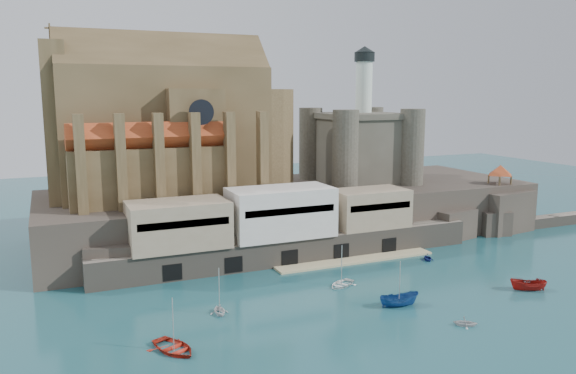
# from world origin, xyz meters

# --- Properties ---
(ground) EXTENTS (300.00, 300.00, 0.00)m
(ground) POSITION_xyz_m (0.00, 0.00, 0.00)
(ground) COLOR #184850
(ground) RESTS_ON ground
(promontory) EXTENTS (100.00, 36.00, 10.00)m
(promontory) POSITION_xyz_m (-0.19, 39.37, 4.92)
(promontory) COLOR #2B2520
(promontory) RESTS_ON ground
(quay) EXTENTS (70.00, 12.00, 13.05)m
(quay) POSITION_xyz_m (-10.19, 23.07, 6.07)
(quay) COLOR #6E6558
(quay) RESTS_ON ground
(church) EXTENTS (47.00, 25.93, 30.51)m
(church) POSITION_xyz_m (-24.13, 41.85, 22.13)
(church) COLOR brown
(church) RESTS_ON promontory
(castle_keep) EXTENTS (21.20, 21.20, 29.30)m
(castle_keep) POSITION_xyz_m (16.08, 41.08, 18.31)
(castle_keep) COLOR #423E33
(castle_keep) RESTS_ON promontory
(rock_outcrop) EXTENTS (14.50, 10.50, 8.70)m
(rock_outcrop) POSITION_xyz_m (42.00, 25.84, 4.02)
(rock_outcrop) COLOR #2B2520
(rock_outcrop) RESTS_ON ground
(pavilion) EXTENTS (6.40, 6.40, 5.40)m
(pavilion) POSITION_xyz_m (42.00, 26.00, 12.73)
(pavilion) COLOR brown
(pavilion) RESTS_ON rock_outcrop
(boat_0) EXTENTS (4.86, 3.06, 6.58)m
(boat_0) POSITION_xyz_m (-34.90, -4.25, 0.00)
(boat_0) COLOR red
(boat_0) RESTS_ON ground
(boat_1) EXTENTS (2.75, 3.01, 2.99)m
(boat_1) POSITION_xyz_m (0.63, -11.98, 0.00)
(boat_1) COLOR silver
(boat_1) RESTS_ON ground
(boat_2) EXTENTS (2.54, 2.49, 5.77)m
(boat_2) POSITION_xyz_m (-3.25, -2.99, 0.00)
(boat_2) COLOR navy
(boat_2) RESTS_ON ground
(boat_4) EXTENTS (2.93, 1.83, 3.35)m
(boat_4) POSITION_xyz_m (-26.95, 4.20, 0.00)
(boat_4) COLOR silver
(boat_4) RESTS_ON ground
(boat_5) EXTENTS (2.82, 2.80, 5.47)m
(boat_5) POSITION_xyz_m (18.20, -5.40, 0.00)
(boat_5) COLOR maroon
(boat_5) RESTS_ON ground
(boat_6) EXTENTS (2.76, 3.80, 5.24)m
(boat_6) POSITION_xyz_m (-6.52, 7.62, 0.00)
(boat_6) COLOR white
(boat_6) RESTS_ON ground
(boat_7) EXTENTS (2.93, 2.36, 2.94)m
(boat_7) POSITION_xyz_m (13.95, 13.23, 0.00)
(boat_7) COLOR navy
(boat_7) RESTS_ON ground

